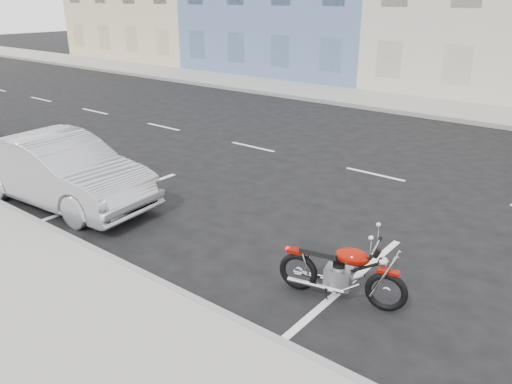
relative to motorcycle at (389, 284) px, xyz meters
The scene contains 6 objects.
ground 5.42m from the motorcycle, 98.23° to the left, with size 120.00×120.00×0.00m, color black.
sidewalk_far 15.19m from the motorcycle, 112.35° to the left, with size 80.00×3.40×0.15m, color gray.
curb_near 6.02m from the motorcycle, 163.99° to the right, with size 80.00×0.12×0.16m, color gray.
curb_far 13.63m from the motorcycle, 115.07° to the left, with size 80.00×0.12×0.16m, color gray.
motorcycle is the anchor object (origin of this frame).
sedan_silver 7.29m from the motorcycle, behind, with size 1.59×4.55×1.50m, color #989A9F.
Camera 1 is at (3.09, -11.26, 4.22)m, focal length 35.00 mm.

